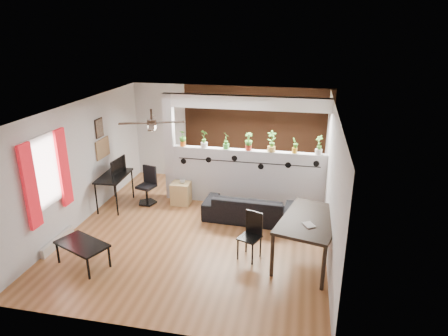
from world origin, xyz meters
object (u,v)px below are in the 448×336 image
cup (182,181)px  potted_plant_2 (226,140)px  computer_desk (114,178)px  coffee_table (82,245)px  dining_table (310,223)px  ceiling_fan (152,124)px  potted_plant_4 (272,141)px  potted_plant_3 (249,141)px  potted_plant_6 (319,144)px  potted_plant_1 (204,138)px  folding_chair (252,231)px  potted_plant_5 (295,145)px  potted_plant_0 (183,138)px  cube_shelf (181,193)px  office_chair (148,188)px  sofa (249,208)px

cup → potted_plant_2: bearing=19.0°
computer_desk → coffee_table: bearing=-77.0°
potted_plant_2 → dining_table: 3.09m
potted_plant_2 → computer_desk: size_ratio=0.36×
computer_desk → cup: bearing=15.3°
cup → dining_table: dining_table is taller
ceiling_fan → coffee_table: size_ratio=1.11×
potted_plant_4 → coffee_table: potted_plant_4 is taller
potted_plant_3 → potted_plant_6: (1.58, 0.00, 0.02)m
potted_plant_1 → folding_chair: 2.93m
potted_plant_5 → dining_table: potted_plant_5 is taller
potted_plant_0 → potted_plant_6: bearing=0.0°
ceiling_fan → cube_shelf: 2.51m
potted_plant_6 → cube_shelf: bearing=-173.8°
potted_plant_6 → dining_table: potted_plant_6 is taller
ceiling_fan → potted_plant_0: ceiling_fan is taller
cube_shelf → cup: cup is taller
potted_plant_3 → computer_desk: bearing=-166.0°
potted_plant_0 → cup: size_ratio=3.17×
potted_plant_5 → folding_chair: size_ratio=0.40×
potted_plant_3 → potted_plant_5: 1.05m
potted_plant_1 → computer_desk: 2.31m
cube_shelf → dining_table: bearing=-33.4°
potted_plant_0 → office_chair: potted_plant_0 is taller
ceiling_fan → cube_shelf: bearing=88.6°
potted_plant_1 → potted_plant_3: potted_plant_1 is taller
potted_plant_0 → computer_desk: size_ratio=0.35×
potted_plant_3 → coffee_table: (-2.49, -3.20, -1.17)m
ceiling_fan → office_chair: size_ratio=1.32×
potted_plant_1 → office_chair: 1.82m
cup → computer_desk: size_ratio=0.11×
folding_chair → coffee_table: bearing=-163.0°
cup → potted_plant_0: bearing=101.0°
potted_plant_1 → potted_plant_2: size_ratio=1.08×
potted_plant_2 → potted_plant_5: potted_plant_2 is taller
dining_table → sofa: bearing=132.4°
potted_plant_0 → sofa: size_ratio=0.20×
ceiling_fan → computer_desk: size_ratio=1.08×
dining_table → folding_chair: (-1.03, -0.07, -0.23)m
dining_table → potted_plant_5: bearing=100.0°
ceiling_fan → dining_table: ceiling_fan is taller
potted_plant_1 → sofa: (1.22, -0.83, -1.30)m
potted_plant_0 → dining_table: potted_plant_0 is taller
dining_table → coffee_table: size_ratio=1.62×
coffee_table → dining_table: bearing=13.7°
potted_plant_1 → potted_plant_3: 1.05m
potted_plant_3 → cup: 1.84m
potted_plant_0 → potted_plant_4: bearing=0.0°
cup → sofa: bearing=-16.3°
potted_plant_0 → potted_plant_6: potted_plant_6 is taller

